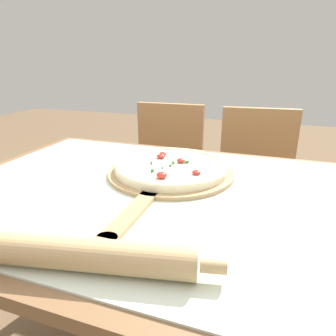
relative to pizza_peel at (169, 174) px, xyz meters
name	(u,v)px	position (x,y,z in m)	size (l,w,h in m)	color
dining_table	(159,226)	(0.01, -0.12, -0.12)	(1.29, 0.90, 0.75)	brown
towel_cloth	(159,192)	(0.01, -0.12, -0.01)	(1.21, 0.82, 0.00)	silver
pizza_peel	(169,174)	(0.00, 0.00, 0.00)	(0.41, 0.64, 0.01)	tan
pizza	(171,166)	(0.00, 0.02, 0.02)	(0.36, 0.36, 0.04)	beige
rolling_pin	(89,255)	(0.01, -0.47, 0.02)	(0.47, 0.13, 0.06)	tan
chair_left	(166,172)	(-0.24, 0.65, -0.26)	(0.41, 0.41, 0.87)	#A37547
chair_right	(255,183)	(0.25, 0.65, -0.26)	(0.44, 0.44, 0.87)	#A37547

